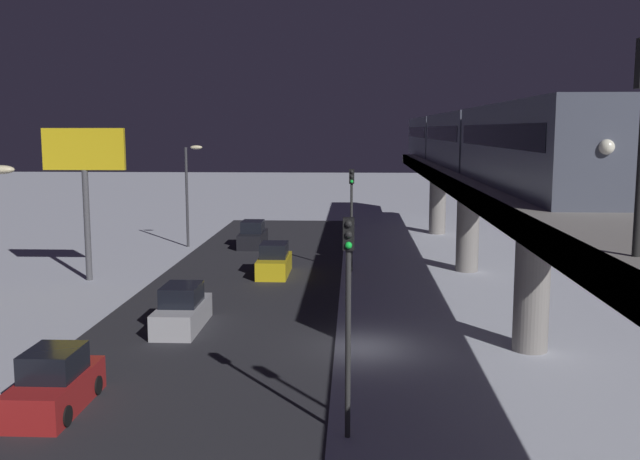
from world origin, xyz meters
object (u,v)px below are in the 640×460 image
object	(u,v)px
sedan_yellow	(274,262)
traffic_light_near	(348,295)
sedan_black	(253,236)
sedan_red	(55,385)
sedan_silver_2	(182,311)
subway_train	(462,138)
traffic_light_mid	(352,205)
commercial_billboard	(84,164)

from	to	relation	value
sedan_yellow	traffic_light_near	size ratio (longest dim) A/B	0.69
traffic_light_near	sedan_black	bearing A→B (deg)	-77.55
sedan_red	sedan_silver_2	xyz separation A→B (m)	(-1.80, -9.56, 0.01)
subway_train	sedan_yellow	xyz separation A→B (m)	(11.96, 5.23, -7.45)
sedan_red	sedan_yellow	distance (m)	22.18
sedan_red	sedan_silver_2	bearing A→B (deg)	-100.66
subway_train	sedan_black	size ratio (longest dim) A/B	12.48
sedan_yellow	traffic_light_mid	distance (m)	5.94
commercial_billboard	traffic_light_mid	bearing A→B (deg)	-167.80
subway_train	sedan_silver_2	bearing A→B (deg)	49.63
sedan_red	commercial_billboard	distance (m)	21.43
sedan_silver_2	commercial_billboard	xyz separation A→B (m)	(7.95, -10.06, 6.03)
subway_train	sedan_red	world-z (taller)	subway_train
sedan_yellow	traffic_light_near	bearing A→B (deg)	-78.63
sedan_silver_2	sedan_yellow	distance (m)	12.46
sedan_black	commercial_billboard	size ratio (longest dim) A/B	0.50
commercial_billboard	sedan_yellow	bearing A→B (deg)	-169.06
traffic_light_near	sedan_red	bearing A→B (deg)	-10.25
sedan_black	sedan_yellow	xyz separation A→B (m)	(-2.80, 10.60, -0.00)
sedan_black	traffic_light_mid	distance (m)	12.45
sedan_red	traffic_light_mid	bearing A→B (deg)	-112.05
subway_train	sedan_black	distance (m)	17.39
sedan_silver_2	traffic_light_near	xyz separation A→B (m)	(-7.50, 11.25, 3.40)
traffic_light_near	traffic_light_mid	distance (m)	24.64
traffic_light_mid	traffic_light_near	bearing A→B (deg)	90.00
subway_train	commercial_billboard	world-z (taller)	subway_train
subway_train	commercial_billboard	distance (m)	23.90
sedan_silver_2	sedan_yellow	xyz separation A→B (m)	(-2.80, -12.14, -0.00)
sedan_black	traffic_light_near	size ratio (longest dim) A/B	0.69
subway_train	commercial_billboard	xyz separation A→B (m)	(22.71, 7.31, -1.42)
sedan_silver_2	subway_train	bearing A→B (deg)	-130.37
subway_train	sedan_yellow	size ratio (longest dim) A/B	12.48
sedan_black	sedan_yellow	size ratio (longest dim) A/B	1.00
sedan_silver_2	traffic_light_near	distance (m)	13.94
sedan_red	commercial_billboard	size ratio (longest dim) A/B	0.48
sedan_red	sedan_silver_2	size ratio (longest dim) A/B	0.92
sedan_yellow	sedan_red	bearing A→B (deg)	-101.97
sedan_black	traffic_light_near	xyz separation A→B (m)	(-7.50, 33.98, 3.40)
sedan_red	sedan_yellow	bearing A→B (deg)	-101.97
sedan_black	commercial_billboard	world-z (taller)	commercial_billboard
traffic_light_mid	sedan_silver_2	bearing A→B (deg)	60.76
sedan_silver_2	traffic_light_near	size ratio (longest dim) A/B	0.72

